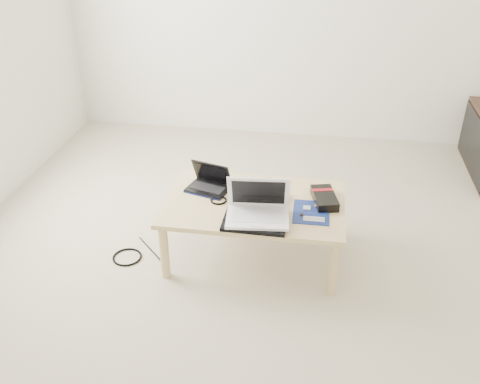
% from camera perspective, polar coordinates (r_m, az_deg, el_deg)
% --- Properties ---
extents(ground, '(4.00, 4.00, 0.00)m').
position_cam_1_polar(ground, '(3.47, 2.06, -7.08)').
color(ground, '#BBB198').
rests_on(ground, ground).
extents(coffee_table, '(1.10, 0.70, 0.40)m').
position_cam_1_polar(coffee_table, '(3.30, 1.52, -1.76)').
color(coffee_table, tan).
rests_on(coffee_table, ground).
extents(book, '(0.32, 0.28, 0.03)m').
position_cam_1_polar(book, '(3.38, 1.29, 0.35)').
color(book, black).
rests_on(book, coffee_table).
extents(netbook, '(0.30, 0.25, 0.18)m').
position_cam_1_polar(netbook, '(3.40, -3.31, 0.91)').
color(netbook, black).
rests_on(netbook, coffee_table).
extents(tablet, '(0.25, 0.19, 0.01)m').
position_cam_1_polar(tablet, '(3.32, 2.33, -0.45)').
color(tablet, black).
rests_on(tablet, coffee_table).
extents(remote, '(0.06, 0.20, 0.02)m').
position_cam_1_polar(remote, '(3.26, 4.82, -1.09)').
color(remote, '#B7B7BC').
rests_on(remote, coffee_table).
extents(neoprene_sleeve, '(0.37, 0.27, 0.02)m').
position_cam_1_polar(neoprene_sleeve, '(3.08, 1.64, -3.04)').
color(neoprene_sleeve, black).
rests_on(neoprene_sleeve, coffee_table).
extents(white_laptop, '(0.38, 0.28, 0.25)m').
position_cam_1_polar(white_laptop, '(3.07, 1.92, -1.77)').
color(white_laptop, white).
rests_on(white_laptop, neoprene_sleeve).
extents(motherboard, '(0.22, 0.27, 0.01)m').
position_cam_1_polar(motherboard, '(3.19, 7.62, -2.15)').
color(motherboard, '#0B134A').
rests_on(motherboard, coffee_table).
extents(gpu_box, '(0.18, 0.28, 0.06)m').
position_cam_1_polar(gpu_box, '(3.30, 8.99, -0.65)').
color(gpu_box, black).
rests_on(gpu_box, coffee_table).
extents(cable_coil, '(0.11, 0.11, 0.01)m').
position_cam_1_polar(cable_coil, '(3.28, -2.29, -0.88)').
color(cable_coil, black).
rests_on(cable_coil, coffee_table).
extents(floor_cable_coil, '(0.24, 0.24, 0.01)m').
position_cam_1_polar(floor_cable_coil, '(3.54, -11.94, -6.80)').
color(floor_cable_coil, black).
rests_on(floor_cable_coil, ground).
extents(floor_cable_trail, '(0.27, 0.28, 0.01)m').
position_cam_1_polar(floor_cable_trail, '(3.56, -9.33, -6.27)').
color(floor_cable_trail, black).
rests_on(floor_cable_trail, ground).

